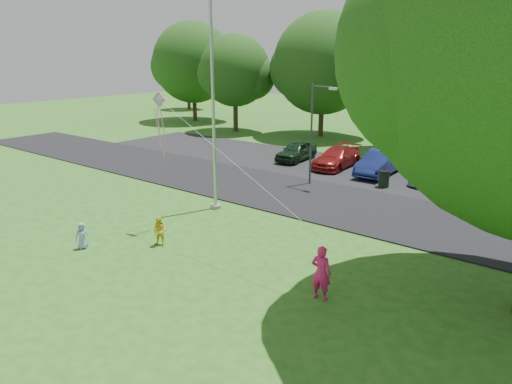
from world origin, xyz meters
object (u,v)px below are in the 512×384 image
Objects in this scene: child_yellow at (160,231)px; kite at (163,113)px; flagpole at (213,119)px; street_lamp at (315,126)px; trash_can at (384,179)px; child_blue at (82,236)px; woman at (321,273)px.

kite is at bearing 99.53° from child_yellow.
flagpole is 1.84× the size of street_lamp.
kite is at bearing -111.64° from trash_can.
street_lamp is at bearing 71.25° from kite.
street_lamp is 4.70m from trash_can.
flagpole reaches higher than street_lamp.
child_blue is at bearing -163.33° from child_yellow.
street_lamp is at bearing -66.29° from woman.
street_lamp is 13.10m from child_blue.
street_lamp is at bearing 75.96° from flagpole.
child_blue is (-2.28, -12.60, -2.77)m from street_lamp.
flagpole is 3.28m from kite.
street_lamp is 11.02m from child_yellow.
trash_can is at bearing -83.66° from woman.
trash_can is at bearing 48.08° from child_yellow.
kite is (-4.45, -11.21, 4.26)m from trash_can.
street_lamp is (1.54, 6.17, -0.89)m from flagpole.
kite reaches higher than trash_can.
woman is at bearing -53.35° from child_blue.
woman is at bearing -23.97° from child_yellow.
street_lamp is 12.51m from woman.
flagpole is at bearing -36.06° from woman.
trash_can is 12.65m from woman.
flagpole is 5.92m from child_yellow.
flagpole is at bearing -97.68° from street_lamp.
flagpole is at bearing 85.36° from kite.
child_blue is at bearing -121.28° from kite.
flagpole is 10.58× the size of trash_can.
kite is (1.14, 3.22, 4.23)m from child_blue.
child_yellow is 4.46m from kite.
kite is at bearing -15.95° from woman.
child_yellow is at bearing -24.48° from child_blue.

